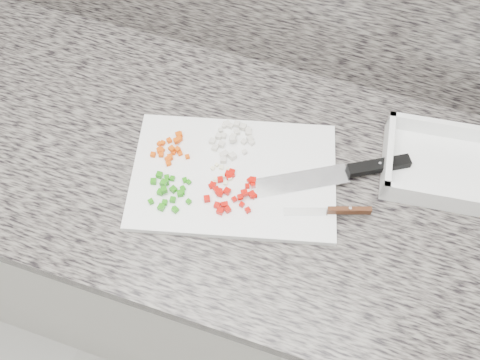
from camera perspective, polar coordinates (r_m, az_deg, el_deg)
name	(u,v)px	position (r m, az deg, el deg)	size (l,w,h in m)	color
cabinet	(233,256)	(1.50, -0.72, -8.12)	(3.92, 0.62, 0.86)	silver
countertop	(231,171)	(1.09, -0.97, 0.99)	(3.96, 0.64, 0.04)	slate
cutting_board	(234,176)	(1.06, -0.68, 0.44)	(0.40, 0.27, 0.01)	white
carrot_pile	(170,148)	(1.09, -7.47, 3.37)	(0.08, 0.09, 0.02)	#DB4A04
onion_pile	(232,139)	(1.09, -0.85, 4.37)	(0.09, 0.11, 0.02)	beige
green_pepper_pile	(169,191)	(1.03, -7.61, -1.14)	(0.09, 0.08, 0.02)	#1D800B
red_pepper_pile	(231,192)	(1.02, -0.96, -1.26)	(0.10, 0.10, 0.02)	#C00902
garlic_pile	(222,175)	(1.05, -1.99, 0.50)	(0.05, 0.05, 0.01)	#F5F0BD
chef_knife	(352,171)	(1.07, 11.85, 0.95)	(0.29, 0.19, 0.02)	silver
paring_knife	(338,211)	(1.02, 10.43, -3.25)	(0.16, 0.06, 0.02)	silver
tray	(447,167)	(1.13, 21.21, 1.26)	(0.27, 0.21, 0.05)	white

